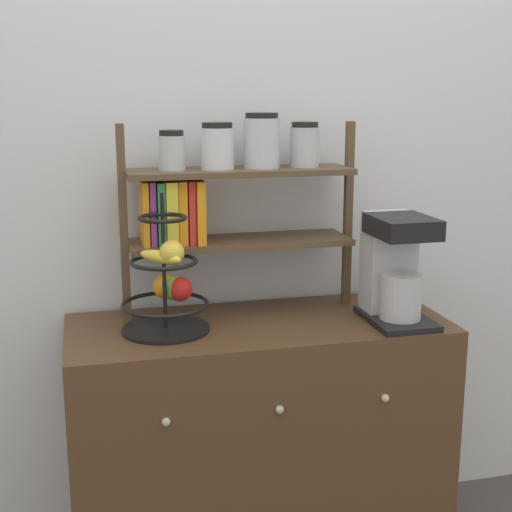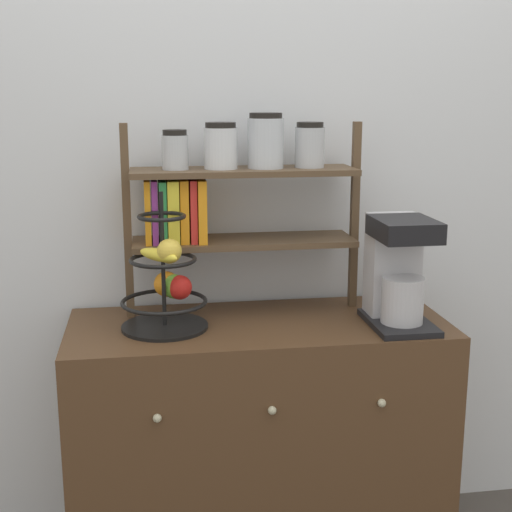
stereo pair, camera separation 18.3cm
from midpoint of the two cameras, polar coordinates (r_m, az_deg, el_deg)
The scene contains 5 objects.
wall_back at distance 2.31m, azimuth 1.44°, elevation 8.77°, with size 7.00×0.05×2.60m, color silver.
sideboard at distance 2.30m, azimuth 2.57°, elevation -14.84°, with size 1.13×0.48×0.79m.
coffee_maker at distance 2.15m, azimuth 13.67°, elevation -1.08°, with size 0.18×0.26×0.32m.
fruit_stand at distance 2.07m, azimuth -4.63°, elevation -2.27°, with size 0.25×0.25×0.40m.
shelf_hutch at distance 2.16m, azimuth 0.01°, elevation 5.48°, with size 0.73×0.20×0.61m.
Camera 2 is at (-0.32, -1.78, 1.46)m, focal length 50.00 mm.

